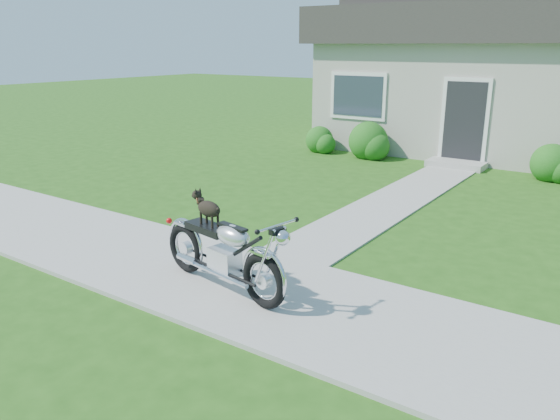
# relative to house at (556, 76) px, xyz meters

# --- Properties ---
(ground) EXTENTS (80.00, 80.00, 0.00)m
(ground) POSITION_rel_house_xyz_m (0.00, -11.99, -2.16)
(ground) COLOR #235114
(ground) RESTS_ON ground
(sidewalk) EXTENTS (24.00, 2.20, 0.04)m
(sidewalk) POSITION_rel_house_xyz_m (0.00, -11.99, -2.14)
(sidewalk) COLOR #9E9B93
(sidewalk) RESTS_ON ground
(walkway) EXTENTS (1.20, 8.00, 0.03)m
(walkway) POSITION_rel_house_xyz_m (-1.50, -6.99, -2.14)
(walkway) COLOR #9E9B93
(walkway) RESTS_ON ground
(house) EXTENTS (12.60, 7.03, 4.50)m
(house) POSITION_rel_house_xyz_m (0.00, 0.00, 0.00)
(house) COLOR beige
(house) RESTS_ON ground
(shrub_row) EXTENTS (10.93, 1.13, 1.13)m
(shrub_row) POSITION_rel_house_xyz_m (0.24, -3.49, -1.73)
(shrub_row) COLOR #215F19
(shrub_row) RESTS_ON ground
(potted_plant_left) EXTENTS (0.56, 0.65, 0.71)m
(potted_plant_left) POSITION_rel_house_xyz_m (-3.72, -3.44, -1.80)
(potted_plant_left) COLOR #214F14
(potted_plant_left) RESTS_ON ground
(motorcycle_with_dog) EXTENTS (2.21, 0.71, 1.19)m
(motorcycle_with_dog) POSITION_rel_house_xyz_m (-1.59, -12.27, -1.60)
(motorcycle_with_dog) COLOR black
(motorcycle_with_dog) RESTS_ON sidewalk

